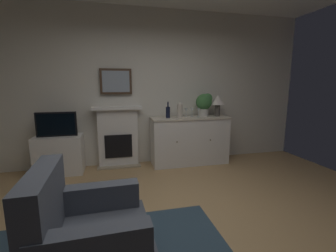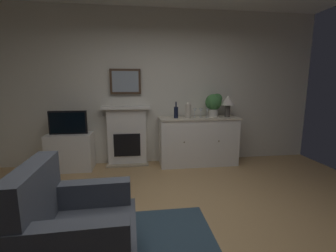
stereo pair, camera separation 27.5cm
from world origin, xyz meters
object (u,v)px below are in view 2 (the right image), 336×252
at_px(potted_plant_small, 214,103).
at_px(fireplace_unit, 127,136).
at_px(tv_cabinet, 71,152).
at_px(table_lamp, 228,102).
at_px(tv_set, 68,123).
at_px(wine_glass_center, 201,111).
at_px(sideboard_cabinet, 198,141).
at_px(vase_decorative, 188,110).
at_px(wine_glass_right, 207,111).
at_px(framed_picture, 125,82).
at_px(wine_bottle, 176,112).
at_px(armchair, 75,231).
at_px(wine_glass_left, 195,111).

bearing_deg(potted_plant_small, fireplace_unit, 175.32).
relative_size(tv_cabinet, potted_plant_small, 1.74).
distance_m(table_lamp, tv_set, 2.85).
height_order(wine_glass_center, potted_plant_small, potted_plant_small).
height_order(sideboard_cabinet, table_lamp, table_lamp).
distance_m(sideboard_cabinet, wine_glass_center, 0.57).
bearing_deg(sideboard_cabinet, vase_decorative, -166.88).
distance_m(wine_glass_right, tv_cabinet, 2.53).
bearing_deg(framed_picture, wine_glass_right, -9.88).
bearing_deg(table_lamp, tv_set, -179.83).
relative_size(framed_picture, tv_cabinet, 0.73).
relative_size(wine_bottle, vase_decorative, 1.03).
bearing_deg(potted_plant_small, framed_picture, 173.72).
bearing_deg(tv_set, fireplace_unit, 10.77).
bearing_deg(wine_glass_right, wine_glass_center, 159.43).
distance_m(fireplace_unit, wine_glass_center, 1.44).
relative_size(sideboard_cabinet, tv_set, 2.35).
bearing_deg(table_lamp, tv_cabinet, 179.70).
relative_size(fireplace_unit, armchair, 1.20).
bearing_deg(table_lamp, wine_bottle, -178.64).
height_order(fireplace_unit, tv_set, fireplace_unit).
bearing_deg(tv_set, tv_cabinet, 90.00).
bearing_deg(wine_glass_left, armchair, -122.36).
height_order(framed_picture, table_lamp, framed_picture).
bearing_deg(potted_plant_small, table_lamp, -10.35).
distance_m(vase_decorative, tv_set, 2.08).
bearing_deg(potted_plant_small, vase_decorative, -169.41).
bearing_deg(fireplace_unit, sideboard_cabinet, -7.68).
bearing_deg(fireplace_unit, wine_bottle, -12.73).
height_order(wine_bottle, armchair, wine_bottle).
xyz_separation_m(wine_bottle, wine_glass_left, (0.36, 0.05, 0.01)).
relative_size(tv_cabinet, armchair, 0.82).
bearing_deg(framed_picture, armchair, -96.58).
bearing_deg(framed_picture, vase_decorative, -13.91).
distance_m(sideboard_cabinet, armchair, 2.91).
distance_m(wine_bottle, potted_plant_small, 0.74).
relative_size(fireplace_unit, sideboard_cabinet, 0.75).
relative_size(framed_picture, wine_bottle, 1.90).
bearing_deg(tv_cabinet, framed_picture, 12.01).
distance_m(wine_bottle, armchair, 2.74).
bearing_deg(table_lamp, framed_picture, 173.17).
xyz_separation_m(wine_glass_right, armchair, (-1.77, -2.38, -0.63)).
distance_m(table_lamp, wine_glass_left, 0.64).
bearing_deg(wine_glass_center, wine_glass_left, 169.44).
distance_m(wine_bottle, tv_set, 1.87).
relative_size(sideboard_cabinet, wine_glass_right, 8.85).
xyz_separation_m(tv_set, potted_plant_small, (2.59, 0.05, 0.30)).
xyz_separation_m(framed_picture, potted_plant_small, (1.61, -0.18, -0.39)).
height_order(wine_glass_right, vase_decorative, vase_decorative).
relative_size(potted_plant_small, armchair, 0.47).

